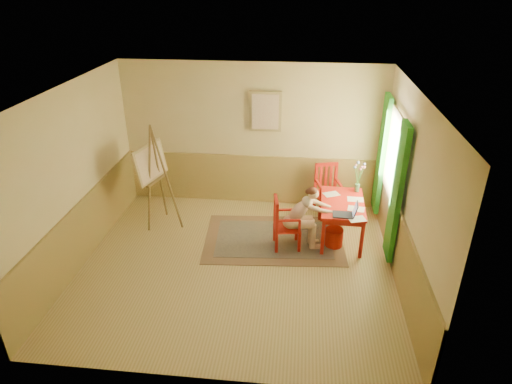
# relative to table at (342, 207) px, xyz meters

# --- Properties ---
(room) EXTENTS (5.04, 4.54, 2.84)m
(room) POSITION_rel_table_xyz_m (-1.69, -0.97, 0.77)
(room) COLOR tan
(room) RESTS_ON ground
(wainscot) EXTENTS (5.00, 4.50, 1.00)m
(wainscot) POSITION_rel_table_xyz_m (-1.69, -0.18, -0.13)
(wainscot) COLOR tan
(wainscot) RESTS_ON room
(window) EXTENTS (0.12, 2.01, 2.20)m
(window) POSITION_rel_table_xyz_m (0.73, 0.13, 0.71)
(window) COLOR white
(window) RESTS_ON room
(wall_portrait) EXTENTS (0.60, 0.05, 0.76)m
(wall_portrait) POSITION_rel_table_xyz_m (-1.44, 1.23, 1.27)
(wall_portrait) COLOR tan
(wall_portrait) RESTS_ON room
(rug) EXTENTS (2.51, 1.78, 0.02)m
(rug) POSITION_rel_table_xyz_m (-1.16, -0.16, -0.62)
(rug) COLOR #8C7251
(rug) RESTS_ON room
(table) EXTENTS (0.75, 1.22, 0.72)m
(table) POSITION_rel_table_xyz_m (0.00, 0.00, 0.00)
(table) COLOR red
(table) RESTS_ON room
(chair_left) EXTENTS (0.49, 0.47, 0.93)m
(chair_left) POSITION_rel_table_xyz_m (-0.97, -0.37, -0.17)
(chair_left) COLOR red
(chair_left) RESTS_ON room
(chair_back) EXTENTS (0.54, 0.55, 1.00)m
(chair_back) POSITION_rel_table_xyz_m (-0.21, 0.90, -0.13)
(chair_back) COLOR red
(chair_back) RESTS_ON room
(figure) EXTENTS (0.86, 0.43, 1.13)m
(figure) POSITION_rel_table_xyz_m (-0.67, -0.34, -0.01)
(figure) COLOR beige
(figure) RESTS_ON room
(laptop) EXTENTS (0.39, 0.25, 0.23)m
(laptop) POSITION_rel_table_xyz_m (0.03, -0.46, 0.14)
(laptop) COLOR #1E2338
(laptop) RESTS_ON table
(papers) EXTENTS (0.71, 1.12, 0.00)m
(papers) POSITION_rel_table_xyz_m (0.11, -0.09, 0.09)
(papers) COLOR white
(papers) RESTS_ON table
(vase) EXTENTS (0.24, 0.27, 0.55)m
(vase) POSITION_rel_table_xyz_m (0.28, 0.46, 0.34)
(vase) COLOR #3F724C
(vase) RESTS_ON table
(wastebasket) EXTENTS (0.40, 0.40, 0.33)m
(wastebasket) POSITION_rel_table_xyz_m (-0.12, -0.25, -0.47)
(wastebasket) COLOR #B81B0A
(wastebasket) RESTS_ON room
(easel) EXTENTS (0.73, 0.86, 1.92)m
(easel) POSITION_rel_table_xyz_m (-3.35, 0.21, 0.51)
(easel) COLOR brown
(easel) RESTS_ON room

